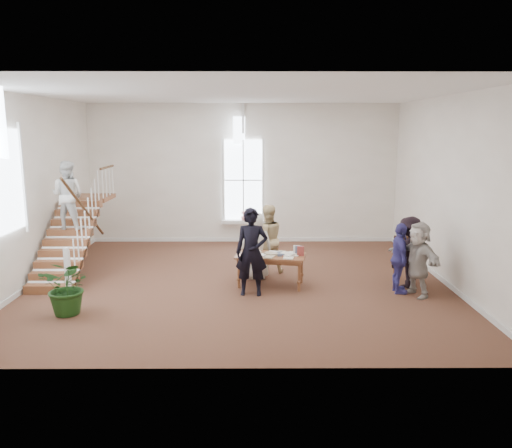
{
  "coord_description": "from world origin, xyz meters",
  "views": [
    {
      "loc": [
        0.33,
        -11.77,
        3.72
      ],
      "look_at": [
        0.39,
        0.4,
        1.37
      ],
      "focal_mm": 35.0,
      "sensor_mm": 36.0,
      "label": 1
    }
  ],
  "objects_px": {
    "woman_cluster_a": "(400,258)",
    "person_yellow": "(267,239)",
    "side_chair": "(403,256)",
    "police_officer": "(252,252)",
    "elderly_woman": "(256,246)",
    "woman_cluster_c": "(418,259)",
    "library_table": "(272,258)",
    "woman_cluster_b": "(409,252)",
    "floor_plant": "(68,287)"
  },
  "relations": [
    {
      "from": "library_table",
      "to": "elderly_woman",
      "type": "xyz_separation_m",
      "value": [
        -0.37,
        0.6,
        0.16
      ]
    },
    {
      "from": "side_chair",
      "to": "woman_cluster_b",
      "type": "bearing_deg",
      "value": -80.97
    },
    {
      "from": "person_yellow",
      "to": "woman_cluster_a",
      "type": "relative_size",
      "value": 1.11
    },
    {
      "from": "floor_plant",
      "to": "side_chair",
      "type": "xyz_separation_m",
      "value": [
        7.42,
        2.23,
        0.05
      ]
    },
    {
      "from": "woman_cluster_c",
      "to": "floor_plant",
      "type": "relative_size",
      "value": 1.46
    },
    {
      "from": "side_chair",
      "to": "woman_cluster_c",
      "type": "bearing_deg",
      "value": -79.63
    },
    {
      "from": "person_yellow",
      "to": "woman_cluster_a",
      "type": "xyz_separation_m",
      "value": [
        2.96,
        -1.64,
        -0.09
      ]
    },
    {
      "from": "library_table",
      "to": "elderly_woman",
      "type": "distance_m",
      "value": 0.73
    },
    {
      "from": "person_yellow",
      "to": "floor_plant",
      "type": "relative_size",
      "value": 1.55
    },
    {
      "from": "elderly_woman",
      "to": "woman_cluster_a",
      "type": "xyz_separation_m",
      "value": [
        3.26,
        -1.14,
        -0.03
      ]
    },
    {
      "from": "elderly_woman",
      "to": "woman_cluster_c",
      "type": "bearing_deg",
      "value": 152.5
    },
    {
      "from": "police_officer",
      "to": "side_chair",
      "type": "xyz_separation_m",
      "value": [
        3.73,
        1.03,
        -0.37
      ]
    },
    {
      "from": "woman_cluster_a",
      "to": "person_yellow",
      "type": "bearing_deg",
      "value": 64.39
    },
    {
      "from": "library_table",
      "to": "woman_cluster_c",
      "type": "distance_m",
      "value": 3.33
    },
    {
      "from": "person_yellow",
      "to": "woman_cluster_a",
      "type": "bearing_deg",
      "value": 136.05
    },
    {
      "from": "police_officer",
      "to": "elderly_woman",
      "type": "distance_m",
      "value": 1.26
    },
    {
      "from": "person_yellow",
      "to": "side_chair",
      "type": "distance_m",
      "value": 3.42
    },
    {
      "from": "elderly_woman",
      "to": "woman_cluster_a",
      "type": "height_order",
      "value": "elderly_woman"
    },
    {
      "from": "elderly_woman",
      "to": "floor_plant",
      "type": "height_order",
      "value": "elderly_woman"
    },
    {
      "from": "elderly_woman",
      "to": "floor_plant",
      "type": "xyz_separation_m",
      "value": [
        -3.79,
        -2.45,
        -0.26
      ]
    },
    {
      "from": "woman_cluster_c",
      "to": "floor_plant",
      "type": "height_order",
      "value": "woman_cluster_c"
    },
    {
      "from": "library_table",
      "to": "floor_plant",
      "type": "relative_size",
      "value": 1.51
    },
    {
      "from": "elderly_woman",
      "to": "side_chair",
      "type": "bearing_deg",
      "value": 169.37
    },
    {
      "from": "woman_cluster_c",
      "to": "woman_cluster_b",
      "type": "bearing_deg",
      "value": 156.42
    },
    {
      "from": "police_officer",
      "to": "person_yellow",
      "type": "distance_m",
      "value": 1.8
    },
    {
      "from": "library_table",
      "to": "police_officer",
      "type": "height_order",
      "value": "police_officer"
    },
    {
      "from": "woman_cluster_b",
      "to": "side_chair",
      "type": "height_order",
      "value": "woman_cluster_b"
    },
    {
      "from": "police_officer",
      "to": "woman_cluster_a",
      "type": "height_order",
      "value": "police_officer"
    },
    {
      "from": "library_table",
      "to": "side_chair",
      "type": "xyz_separation_m",
      "value": [
        3.26,
        0.39,
        -0.06
      ]
    },
    {
      "from": "woman_cluster_a",
      "to": "floor_plant",
      "type": "bearing_deg",
      "value": 103.84
    },
    {
      "from": "woman_cluster_b",
      "to": "floor_plant",
      "type": "distance_m",
      "value": 7.61
    },
    {
      "from": "library_table",
      "to": "elderly_woman",
      "type": "relative_size",
      "value": 1.04
    },
    {
      "from": "floor_plant",
      "to": "side_chair",
      "type": "bearing_deg",
      "value": 16.74
    },
    {
      "from": "library_table",
      "to": "person_yellow",
      "type": "height_order",
      "value": "person_yellow"
    },
    {
      "from": "police_officer",
      "to": "elderly_woman",
      "type": "bearing_deg",
      "value": 89.0
    },
    {
      "from": "police_officer",
      "to": "floor_plant",
      "type": "bearing_deg",
      "value": -158.42
    },
    {
      "from": "floor_plant",
      "to": "police_officer",
      "type": "bearing_deg",
      "value": 18.0
    },
    {
      "from": "floor_plant",
      "to": "woman_cluster_c",
      "type": "bearing_deg",
      "value": 8.55
    },
    {
      "from": "side_chair",
      "to": "police_officer",
      "type": "bearing_deg",
      "value": -153.19
    },
    {
      "from": "floor_plant",
      "to": "library_table",
      "type": "bearing_deg",
      "value": 23.93
    },
    {
      "from": "person_yellow",
      "to": "woman_cluster_b",
      "type": "distance_m",
      "value": 3.52
    },
    {
      "from": "person_yellow",
      "to": "woman_cluster_c",
      "type": "distance_m",
      "value": 3.79
    },
    {
      "from": "library_table",
      "to": "woman_cluster_a",
      "type": "xyz_separation_m",
      "value": [
        2.89,
        -0.53,
        0.13
      ]
    },
    {
      "from": "woman_cluster_b",
      "to": "floor_plant",
      "type": "relative_size",
      "value": 1.46
    },
    {
      "from": "woman_cluster_a",
      "to": "woman_cluster_b",
      "type": "xyz_separation_m",
      "value": [
        0.35,
        0.45,
        0.03
      ]
    },
    {
      "from": "elderly_woman",
      "to": "woman_cluster_c",
      "type": "distance_m",
      "value": 3.85
    },
    {
      "from": "police_officer",
      "to": "person_yellow",
      "type": "relative_size",
      "value": 1.11
    },
    {
      "from": "library_table",
      "to": "woman_cluster_c",
      "type": "bearing_deg",
      "value": -2.25
    },
    {
      "from": "woman_cluster_c",
      "to": "side_chair",
      "type": "distance_m",
      "value": 1.14
    },
    {
      "from": "elderly_woman",
      "to": "woman_cluster_b",
      "type": "xyz_separation_m",
      "value": [
        3.61,
        -0.69,
        0.0
      ]
    }
  ]
}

